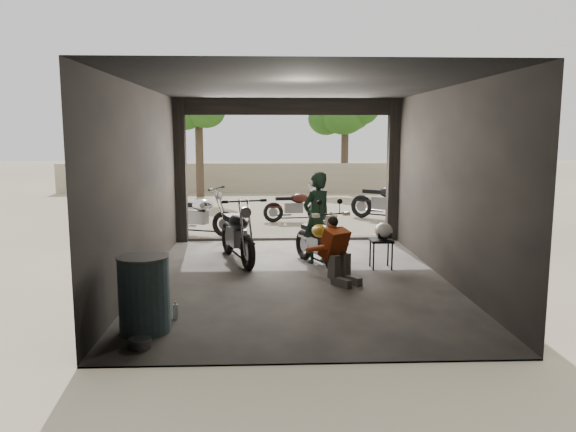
{
  "coord_description": "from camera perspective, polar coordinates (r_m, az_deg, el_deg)",
  "views": [
    {
      "loc": [
        -0.52,
        -9.17,
        2.46
      ],
      "look_at": [
        -0.11,
        0.6,
        1.0
      ],
      "focal_mm": 35.0,
      "sensor_mm": 36.0,
      "label": 1
    }
  ],
  "objects": [
    {
      "name": "sign_post",
      "position": [
        13.9,
        15.85,
        4.06
      ],
      "size": [
        0.73,
        0.08,
        2.19
      ],
      "rotation": [
        0.0,
        0.0,
        0.21
      ],
      "color": "black",
      "rests_on": "ground"
    },
    {
      "name": "mechanic",
      "position": [
        9.14,
        5.25,
        -3.71
      ],
      "size": [
        0.87,
        0.91,
        1.06
      ],
      "primitive_type": null,
      "rotation": [
        0.0,
        0.0,
        0.63
      ],
      "color": "#A33F15",
      "rests_on": "ground"
    },
    {
      "name": "main_bike",
      "position": [
        10.32,
        3.07,
        -2.24
      ],
      "size": [
        1.2,
        1.75,
        1.08
      ],
      "primitive_type": null,
      "rotation": [
        0.0,
        0.0,
        0.37
      ],
      "color": "beige",
      "rests_on": "ground"
    },
    {
      "name": "garage",
      "position": [
        9.81,
        0.64,
        1.58
      ],
      "size": [
        7.0,
        7.13,
        3.2
      ],
      "color": "#2D2B28",
      "rests_on": "ground"
    },
    {
      "name": "helmet",
      "position": [
        10.26,
        9.68,
        -1.5
      ],
      "size": [
        0.41,
        0.42,
        0.3
      ],
      "primitive_type": "ellipsoid",
      "rotation": [
        0.0,
        0.0,
        -0.32
      ],
      "color": "silver",
      "rests_on": "stool"
    },
    {
      "name": "outside_bike_b",
      "position": [
        15.48,
        0.74,
        1.31
      ],
      "size": [
        1.6,
        0.78,
        1.04
      ],
      "primitive_type": null,
      "rotation": [
        0.0,
        0.0,
        1.67
      ],
      "color": "#39120D",
      "rests_on": "ground"
    },
    {
      "name": "boundary_wall",
      "position": [
        23.25,
        -1.12,
        3.91
      ],
      "size": [
        18.0,
        0.3,
        1.2
      ],
      "primitive_type": "cube",
      "color": "gray",
      "rests_on": "ground"
    },
    {
      "name": "tree_left",
      "position": [
        21.87,
        -9.13,
        12.4
      ],
      "size": [
        2.2,
        2.2,
        5.6
      ],
      "color": "#382B1E",
      "rests_on": "ground"
    },
    {
      "name": "stool",
      "position": [
        10.26,
        9.45,
        -2.78
      ],
      "size": [
        0.4,
        0.4,
        0.55
      ],
      "rotation": [
        0.0,
        0.0,
        -0.33
      ],
      "color": "black",
      "rests_on": "ground"
    },
    {
      "name": "outside_bike_a",
      "position": [
        13.55,
        -9.16,
        0.47
      ],
      "size": [
        1.9,
        1.3,
        1.19
      ],
      "primitive_type": null,
      "rotation": [
        0.0,
        0.0,
        1.2
      ],
      "color": "black",
      "rests_on": "ground"
    },
    {
      "name": "left_bike",
      "position": [
        10.72,
        -5.2,
        -1.36
      ],
      "size": [
        1.29,
        2.01,
        1.26
      ],
      "primitive_type": null,
      "rotation": [
        0.0,
        0.0,
        0.31
      ],
      "color": "black",
      "rests_on": "ground"
    },
    {
      "name": "oil_drum",
      "position": [
        7.16,
        -14.39,
        -7.81
      ],
      "size": [
        0.77,
        0.77,
        0.96
      ],
      "primitive_type": "cylinder",
      "rotation": [
        0.0,
        0.0,
        -0.29
      ],
      "color": "#38545E",
      "rests_on": "ground"
    },
    {
      "name": "rider",
      "position": [
        10.53,
        2.94,
        -0.2
      ],
      "size": [
        0.76,
        0.71,
        1.74
      ],
      "primitive_type": "imported",
      "rotation": [
        0.0,
        0.0,
        3.77
      ],
      "color": "black",
      "rests_on": "ground"
    },
    {
      "name": "tree_right",
      "position": [
        23.44,
        5.85,
        11.14
      ],
      "size": [
        2.2,
        2.2,
        5.0
      ],
      "color": "#382B1E",
      "rests_on": "ground"
    },
    {
      "name": "ground",
      "position": [
        9.51,
        0.8,
        -6.49
      ],
      "size": [
        80.0,
        80.0,
        0.0
      ],
      "primitive_type": "plane",
      "color": "#7A6D56",
      "rests_on": "ground"
    },
    {
      "name": "outside_bike_c",
      "position": [
        16.03,
        9.82,
        1.81
      ],
      "size": [
        1.94,
        1.74,
        1.26
      ],
      "primitive_type": null,
      "rotation": [
        0.0,
        0.0,
        0.91
      ],
      "color": "black",
      "rests_on": "ground"
    }
  ]
}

